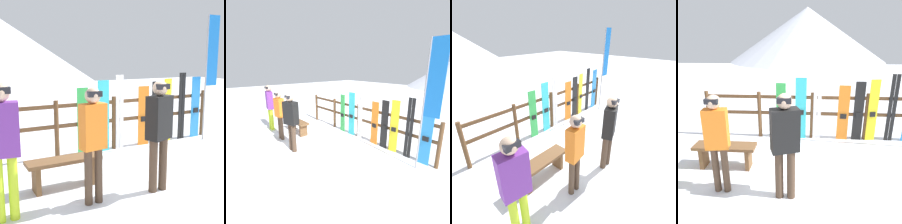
{
  "view_description": "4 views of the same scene",
  "coord_description": "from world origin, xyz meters",
  "views": [
    {
      "loc": [
        -3.37,
        -4.47,
        2.11
      ],
      "look_at": [
        -0.54,
        0.73,
        1.05
      ],
      "focal_mm": 50.0,
      "sensor_mm": 36.0,
      "label": 1
    },
    {
      "loc": [
        4.13,
        -2.79,
        2.5
      ],
      "look_at": [
        -0.18,
        0.83,
        1.02
      ],
      "focal_mm": 28.0,
      "sensor_mm": 36.0,
      "label": 2
    },
    {
      "loc": [
        -3.63,
        -2.2,
        2.93
      ],
      "look_at": [
        -0.09,
        1.0,
        0.76
      ],
      "focal_mm": 28.0,
      "sensor_mm": 36.0,
      "label": 3
    },
    {
      "loc": [
        -0.22,
        -3.68,
        2.47
      ],
      "look_at": [
        -0.53,
        1.05,
        0.89
      ],
      "focal_mm": 35.0,
      "sensor_mm": 36.0,
      "label": 4
    }
  ],
  "objects": [
    {
      "name": "fence",
      "position": [
        0.0,
        1.64,
        0.72
      ],
      "size": [
        5.55,
        0.1,
        1.21
      ],
      "color": "brown",
      "rests_on": "ground"
    },
    {
      "name": "snowboard_cyan",
      "position": [
        -0.29,
        1.58,
        0.79
      ],
      "size": [
        0.27,
        0.06,
        1.6
      ],
      "color": "#2DBFCC",
      "rests_on": "ground"
    },
    {
      "name": "snowboard_black_stripe",
      "position": [
        1.14,
        1.58,
        0.75
      ],
      "size": [
        0.24,
        0.06,
        1.52
      ],
      "color": "black",
      "rests_on": "ground"
    },
    {
      "name": "ground_plane",
      "position": [
        0.0,
        0.0,
        0.0
      ],
      "size": [
        40.0,
        40.0,
        0.0
      ],
      "primitive_type": "plane",
      "color": "white"
    },
    {
      "name": "snowboard_orange",
      "position": [
        0.77,
        1.58,
        0.71
      ],
      "size": [
        0.28,
        0.07,
        1.42
      ],
      "color": "orange",
      "rests_on": "ground"
    },
    {
      "name": "snowboard_yellow",
      "position": [
        1.49,
        1.58,
        0.78
      ],
      "size": [
        0.24,
        0.08,
        1.57
      ],
      "color": "yellow",
      "rests_on": "ground"
    },
    {
      "name": "bench",
      "position": [
        -1.76,
        0.11,
        0.36
      ],
      "size": [
        1.22,
        0.36,
        0.49
      ],
      "color": "brown",
      "rests_on": "ground"
    },
    {
      "name": "rental_flag",
      "position": [
        2.51,
        1.25,
        1.96
      ],
      "size": [
        0.4,
        0.04,
        3.1
      ],
      "color": "#99999E",
      "rests_on": "ground"
    },
    {
      "name": "ski_pair_white",
      "position": [
        0.12,
        1.58,
        0.85
      ],
      "size": [
        0.19,
        0.02,
        1.7
      ],
      "color": "white",
      "rests_on": "ground"
    },
    {
      "name": "snowboard_blue",
      "position": [
        2.41,
        1.58,
        0.79
      ],
      "size": [
        0.28,
        0.06,
        1.59
      ],
      "color": "#288CE0",
      "rests_on": "ground"
    },
    {
      "name": "person_black",
      "position": [
        -0.49,
        -0.7,
        1.03
      ],
      "size": [
        0.47,
        0.36,
        1.75
      ],
      "color": "#4C3828",
      "rests_on": "ground"
    },
    {
      "name": "snowboard_green",
      "position": [
        -0.79,
        1.58,
        0.72
      ],
      "size": [
        0.25,
        0.06,
        1.46
      ],
      "color": "green",
      "rests_on": "ground"
    },
    {
      "name": "person_purple",
      "position": [
        -2.77,
        -0.52,
        1.07
      ],
      "size": [
        0.43,
        0.28,
        1.8
      ],
      "color": "#B7D826",
      "rests_on": "ground"
    },
    {
      "name": "person_orange",
      "position": [
        -1.58,
        -0.61,
        1.01
      ],
      "size": [
        0.38,
        0.24,
        1.69
      ],
      "color": "#4C3828",
      "rests_on": "ground"
    },
    {
      "name": "ski_pair_black",
      "position": [
        1.95,
        1.58,
        0.85
      ],
      "size": [
        0.2,
        0.02,
        1.7
      ],
      "color": "black",
      "rests_on": "ground"
    }
  ]
}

